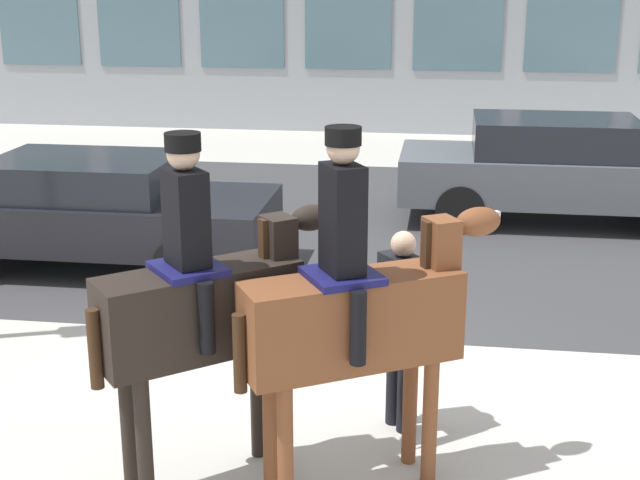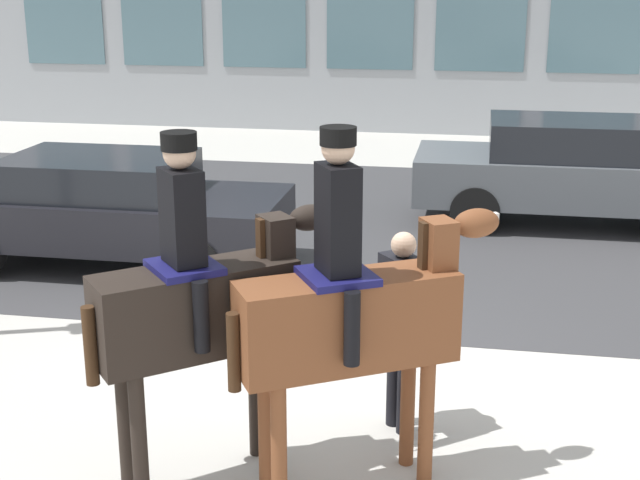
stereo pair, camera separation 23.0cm
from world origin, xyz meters
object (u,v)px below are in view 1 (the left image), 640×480
street_car_near_lane (93,209)px  mounted_horse_lead (204,304)px  pedestrian_bystander (401,315)px  street_car_far_lane (559,168)px  mounted_horse_companion (357,310)px

street_car_near_lane → mounted_horse_lead: bearing=-59.8°
mounted_horse_lead → pedestrian_bystander: 1.70m
mounted_horse_lead → pedestrian_bystander: (1.31, 1.01, -0.40)m
street_car_far_lane → mounted_horse_lead: bearing=-113.0°
street_car_far_lane → street_car_near_lane: bearing=-153.4°
mounted_horse_companion → street_car_near_lane: (-3.80, 4.61, -0.61)m
mounted_horse_lead → mounted_horse_companion: 1.06m
pedestrian_bystander → mounted_horse_companion: bearing=36.5°
street_car_near_lane → street_car_far_lane: size_ratio=0.94×
street_car_far_lane → pedestrian_bystander: bearing=-106.4°
mounted_horse_companion → street_car_near_lane: bearing=99.3°
mounted_horse_lead → pedestrian_bystander: bearing=-2.3°
street_car_near_lane → street_car_far_lane: 6.74m
mounted_horse_companion → street_car_near_lane: 6.00m
mounted_horse_companion → pedestrian_bystander: 1.02m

